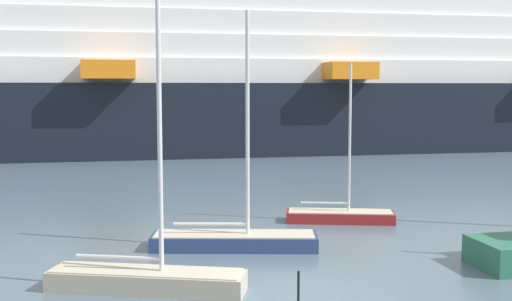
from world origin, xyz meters
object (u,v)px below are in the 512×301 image
sailboat_3 (235,237)px  cruise_ship (217,81)px  sailboat_2 (340,214)px  sailboat_1 (147,276)px

sailboat_3 → cruise_ship: cruise_ship is taller
sailboat_2 → cruise_ship: cruise_ship is taller
sailboat_1 → sailboat_3: bearing=71.6°
sailboat_2 → sailboat_3: 5.86m
sailboat_1 → cruise_ship: bearing=98.7°
cruise_ship → sailboat_3: bearing=-97.3°
sailboat_1 → sailboat_3: 4.89m
sailboat_2 → cruise_ship: bearing=107.1°
sailboat_2 → cruise_ship: 30.85m
sailboat_1 → sailboat_3: (2.89, 3.95, -0.02)m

